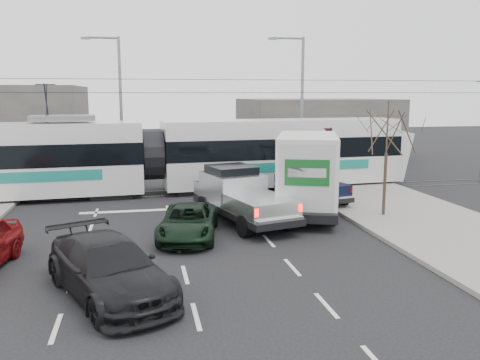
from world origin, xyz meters
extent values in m
plane|color=black|center=(0.00, 0.00, 0.00)|extent=(120.00, 120.00, 0.00)
cube|color=gray|center=(9.00, 0.00, 0.07)|extent=(6.00, 60.00, 0.15)
cube|color=#33302D|center=(0.00, 10.00, 0.01)|extent=(60.00, 1.60, 0.03)
cube|color=slate|center=(12.00, 24.00, 2.50)|extent=(12.00, 10.00, 5.00)
cylinder|color=#47382B|center=(7.60, 2.50, 1.52)|extent=(0.14, 0.14, 2.75)
cylinder|color=#47382B|center=(7.60, 2.50, 4.03)|extent=(0.07, 0.07, 2.25)
cylinder|color=black|center=(6.60, 6.50, 1.95)|extent=(0.12, 0.12, 3.60)
cube|color=black|center=(6.40, 6.50, 3.25)|extent=(0.28, 0.28, 0.95)
cylinder|color=#FF0C07|center=(6.25, 6.50, 3.55)|extent=(0.06, 0.20, 0.20)
cylinder|color=orange|center=(6.25, 6.50, 3.25)|extent=(0.06, 0.20, 0.20)
cylinder|color=#05330C|center=(6.25, 6.50, 2.95)|extent=(0.06, 0.20, 0.20)
cube|color=white|center=(6.58, 6.35, 2.45)|extent=(0.02, 0.30, 0.40)
cylinder|color=slate|center=(7.50, 14.00, 4.50)|extent=(0.20, 0.20, 9.00)
cylinder|color=slate|center=(6.50, 14.00, 8.90)|extent=(2.00, 0.14, 0.14)
cube|color=slate|center=(5.50, 14.00, 8.85)|extent=(0.55, 0.25, 0.14)
cylinder|color=slate|center=(-4.00, 16.00, 4.50)|extent=(0.20, 0.20, 9.00)
cylinder|color=slate|center=(-5.00, 16.00, 8.90)|extent=(2.00, 0.14, 0.14)
cube|color=slate|center=(-6.00, 16.00, 8.85)|extent=(0.55, 0.25, 0.14)
cylinder|color=black|center=(0.00, 10.00, 5.50)|extent=(60.00, 0.03, 0.03)
cylinder|color=black|center=(0.00, 10.00, 6.20)|extent=(60.00, 0.03, 0.03)
cube|color=silver|center=(-9.75, 9.60, 1.11)|extent=(13.99, 3.86, 1.68)
cube|color=black|center=(-9.75, 9.60, 2.40)|extent=(14.06, 3.89, 1.14)
cube|color=silver|center=(-9.75, 9.60, 3.43)|extent=(13.99, 3.74, 1.07)
cube|color=silver|center=(5.24, 10.65, 1.11)|extent=(13.99, 3.86, 1.68)
cube|color=black|center=(5.24, 10.65, 2.40)|extent=(14.06, 3.89, 1.14)
cube|color=silver|center=(5.24, 10.65, 3.43)|extent=(13.99, 3.74, 1.07)
cube|color=#187A6F|center=(5.34, 9.19, 1.41)|extent=(9.65, 0.70, 0.53)
cylinder|color=black|center=(-2.25, 10.12, 2.17)|extent=(1.27, 2.85, 2.78)
cube|color=slate|center=(-6.75, 9.81, 4.21)|extent=(3.33, 1.96, 0.27)
cube|color=black|center=(-4.50, 9.97, 0.19)|extent=(2.31, 2.61, 0.39)
cube|color=black|center=(-0.01, 10.28, 0.19)|extent=(2.31, 2.61, 0.39)
cube|color=black|center=(8.99, 10.91, 0.19)|extent=(2.31, 2.61, 0.39)
cube|color=black|center=(1.35, 2.88, 0.60)|extent=(3.73, 6.62, 0.27)
cube|color=silver|center=(1.05, 3.97, 1.35)|extent=(2.74, 3.10, 1.24)
cube|color=black|center=(1.02, 4.08, 2.00)|extent=(2.27, 2.30, 0.60)
cube|color=silver|center=(0.66, 5.42, 1.10)|extent=(2.28, 1.63, 0.60)
cube|color=silver|center=(1.71, 1.55, 1.03)|extent=(2.79, 3.28, 0.70)
cube|color=silver|center=(2.14, -0.03, 0.74)|extent=(1.97, 0.71, 0.19)
cube|color=#FF0C07|center=(1.19, -0.16, 1.14)|extent=(0.17, 0.12, 0.30)
cube|color=#FF0C07|center=(3.02, 0.34, 1.14)|extent=(0.17, 0.12, 0.30)
cylinder|color=black|center=(-0.14, 4.56, 0.43)|extent=(0.52, 0.91, 0.87)
cylinder|color=black|center=(1.78, 5.08, 0.43)|extent=(0.52, 0.91, 0.87)
cylinder|color=black|center=(0.91, 0.68, 0.43)|extent=(0.52, 0.91, 0.87)
cylinder|color=black|center=(2.84, 1.20, 0.43)|extent=(0.52, 0.91, 0.87)
cube|color=black|center=(4.58, 4.14, 0.57)|extent=(4.76, 7.73, 0.37)
cube|color=white|center=(5.48, 6.77, 1.46)|extent=(2.83, 2.44, 1.67)
cube|color=black|center=(5.53, 6.91, 2.09)|extent=(2.33, 1.78, 0.63)
cube|color=silver|center=(4.34, 3.45, 2.12)|extent=(4.00, 5.52, 3.08)
cube|color=silver|center=(3.53, 1.12, 2.12)|extent=(2.10, 0.77, 2.71)
cube|color=#13551F|center=(3.51, 1.07, 2.36)|extent=(1.67, 0.59, 1.05)
cube|color=black|center=(3.45, 0.89, 0.47)|extent=(2.22, 0.98, 0.19)
cylinder|color=black|center=(4.30, 6.71, 0.47)|extent=(0.60, 0.99, 0.94)
cylinder|color=black|center=(6.38, 5.99, 0.47)|extent=(0.60, 0.99, 0.94)
cylinder|color=black|center=(2.86, 2.56, 0.52)|extent=(0.64, 1.09, 1.05)
cylinder|color=black|center=(4.95, 1.84, 0.52)|extent=(0.64, 1.09, 1.05)
cube|color=black|center=(5.50, 6.09, 0.52)|extent=(2.82, 4.97, 0.23)
cube|color=black|center=(5.30, 6.91, 1.17)|extent=(2.13, 2.32, 1.08)
cube|color=black|center=(5.27, 7.00, 1.73)|extent=(1.77, 1.72, 0.52)
cube|color=black|center=(5.02, 8.00, 0.96)|extent=(1.80, 1.22, 0.52)
cube|color=black|center=(5.75, 5.09, 0.89)|extent=(2.16, 2.46, 0.61)
cube|color=silver|center=(6.05, 3.91, 0.64)|extent=(1.59, 0.55, 0.17)
cube|color=#590505|center=(5.28, 3.82, 0.98)|extent=(0.15, 0.10, 0.26)
cube|color=#590505|center=(6.76, 4.19, 0.98)|extent=(0.15, 0.10, 0.26)
cylinder|color=black|center=(4.36, 7.35, 0.37)|extent=(0.44, 0.79, 0.75)
cylinder|color=black|center=(5.91, 7.74, 0.37)|extent=(0.44, 0.79, 0.75)
cylinder|color=black|center=(5.09, 4.45, 0.37)|extent=(0.44, 0.79, 0.75)
cylinder|color=black|center=(6.64, 4.83, 0.37)|extent=(0.44, 0.79, 0.75)
imported|color=black|center=(-1.20, 0.99, 0.62)|extent=(2.90, 4.81, 1.25)
imported|color=black|center=(-3.85, -4.25, 0.79)|extent=(4.23, 5.87, 1.58)
camera|label=1|loc=(-2.95, -17.78, 5.43)|focal=38.00mm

